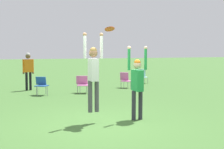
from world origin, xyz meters
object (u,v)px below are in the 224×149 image
Objects in this scene: frisbee at (110,29)px; person_jumping at (93,70)px; camping_chair_3 at (142,75)px; person_defending at (137,81)px; person_spectator_near at (28,67)px; camping_chair_2 at (83,83)px; camping_chair_0 at (41,84)px; camping_chair_1 at (125,79)px.

person_jumping is at bearing 174.84° from frisbee.
person_jumping is 10.53m from camping_chair_3.
person_defending is 1.67m from frisbee.
frisbee reaches higher than camping_chair_3.
person_spectator_near is at bearing 33.67° from camping_chair_3.
frisbee is at bearing 102.49° from camping_chair_2.
person_defending reaches higher than person_spectator_near.
person_spectator_near is (-2.22, 7.83, 0.01)m from person_defending.
camping_chair_3 reaches higher than camping_chair_2.
person_defending reaches higher than camping_chair_0.
camping_chair_3 is (6.39, 2.86, -0.02)m from camping_chair_0.
camping_chair_2 is (0.87, 5.93, -2.12)m from frisbee.
camping_chair_3 is at bearing -126.89° from camping_chair_2.
camping_chair_2 is at bearing 57.90° from camping_chair_3.
frisbee is 0.35× the size of camping_chair_2.
camping_chair_2 is at bearing 62.69° from camping_chair_1.
camping_chair_1 is 2.84m from camping_chair_2.
frisbee is (0.46, -0.04, 1.12)m from person_jumping.
camping_chair_2 is 5.31m from camping_chair_3.
frisbee is at bearing -88.51° from person_defending.
camping_chair_3 is (5.82, 8.72, -0.99)m from person_jumping.
camping_chair_2 is (-2.61, -1.10, -0.01)m from camping_chair_1.
person_jumping is 7.83m from person_spectator_near.
person_jumping reaches higher than person_defending.
person_defending is 6.24m from camping_chair_0.
camping_chair_3 is (4.49, 2.83, 0.02)m from camping_chair_2.
camping_chair_3 is (4.53, 8.78, -0.65)m from person_defending.
person_defending is 2.50× the size of camping_chair_3.
frisbee reaches higher than camping_chair_2.
camping_chair_1 is 0.44× the size of person_spectator_near.
camping_chair_0 is 4.65m from camping_chair_1.
person_spectator_near reaches higher than camping_chair_0.
person_defending reaches higher than camping_chair_1.
camping_chair_3 is 6.85m from person_spectator_near.
person_jumping is at bearing -90.00° from person_defending.
camping_chair_3 is (5.36, 8.76, -2.10)m from frisbee.
camping_chair_2 is 0.94× the size of camping_chair_3.
frisbee reaches higher than person_defending.
person_jumping is 5.97m from camping_chair_0.
person_jumping is at bearing 98.14° from camping_chair_2.
camping_chair_2 is (0.04, 5.94, -0.67)m from person_defending.
camping_chair_0 is at bearing 49.74° from camping_chair_3.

